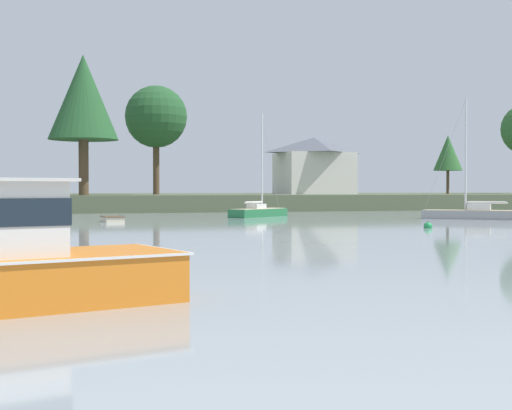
% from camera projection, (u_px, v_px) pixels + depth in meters
% --- Properties ---
extents(far_shore_bank, '(181.18, 54.43, 1.68)m').
position_uv_depth(far_shore_bank, '(116.00, 200.00, 94.29)').
color(far_shore_bank, '#4C563D').
rests_on(far_shore_bank, ground).
extents(sailboat_grey, '(7.21, 6.05, 9.61)m').
position_uv_depth(sailboat_grey, '(474.00, 216.00, 54.51)').
color(sailboat_grey, gray).
rests_on(sailboat_grey, ground).
extents(dinghy_cream, '(1.50, 2.90, 0.54)m').
position_uv_depth(dinghy_cream, '(112.00, 220.00, 49.45)').
color(dinghy_cream, beige).
rests_on(dinghy_cream, ground).
extents(sailboat_green, '(5.94, 5.29, 8.89)m').
position_uv_depth(sailboat_green, '(259.00, 214.00, 58.97)').
color(sailboat_green, '#236B3D').
rests_on(sailboat_green, ground).
extents(mooring_buoy_green, '(0.49, 0.49, 0.54)m').
position_uv_depth(mooring_buoy_green, '(428.00, 226.00, 41.61)').
color(mooring_buoy_green, '#1E8C47').
rests_on(mooring_buoy_green, ground).
extents(shore_tree_inland_c, '(3.76, 3.76, 7.67)m').
position_uv_depth(shore_tree_inland_c, '(448.00, 153.00, 94.09)').
color(shore_tree_inland_c, brown).
rests_on(shore_tree_inland_c, far_shore_bank).
extents(shore_tree_center, '(6.80, 6.80, 13.74)m').
position_uv_depth(shore_tree_center, '(83.00, 98.00, 70.28)').
color(shore_tree_center, brown).
rests_on(shore_tree_center, far_shore_bank).
extents(shore_tree_inland_b, '(7.12, 7.12, 12.50)m').
position_uv_depth(shore_tree_inland_b, '(156.00, 117.00, 82.69)').
color(shore_tree_inland_b, brown).
rests_on(shore_tree_inland_b, far_shore_bank).
extents(cottage_hillside, '(9.40, 8.25, 7.21)m').
position_uv_depth(cottage_hillside, '(314.00, 165.00, 91.79)').
color(cottage_hillside, silver).
rests_on(cottage_hillside, far_shore_bank).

